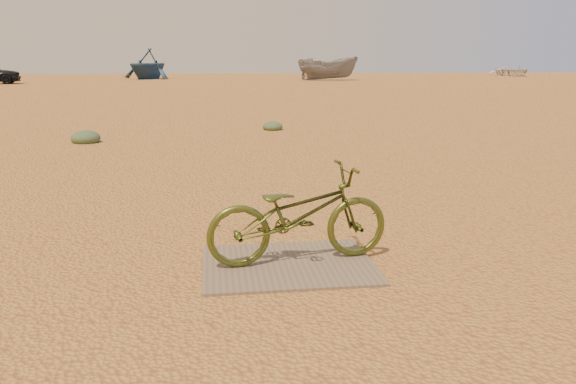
{
  "coord_description": "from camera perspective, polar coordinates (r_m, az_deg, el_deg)",
  "views": [
    {
      "loc": [
        -0.21,
        -4.09,
        1.65
      ],
      "look_at": [
        0.37,
        0.19,
        0.62
      ],
      "focal_mm": 35.0,
      "sensor_mm": 36.0,
      "label": 1
    }
  ],
  "objects": [
    {
      "name": "bicycle",
      "position": [
        4.55,
        1.09,
        -2.29
      ],
      "size": [
        1.57,
        0.73,
        0.79
      ],
      "primitive_type": "imported",
      "rotation": [
        0.0,
        0.0,
        1.71
      ],
      "color": "#444E1B",
      "rests_on": "plywood_board"
    },
    {
      "name": "kale_a",
      "position": [
        12.04,
        -19.84,
        4.76
      ],
      "size": [
        0.58,
        0.58,
        0.32
      ],
      "primitive_type": "ellipsoid",
      "color": "#546A45",
      "rests_on": "ground"
    },
    {
      "name": "kale_b",
      "position": [
        13.37,
        -1.57,
        6.33
      ],
      "size": [
        0.47,
        0.47,
        0.26
      ],
      "primitive_type": "ellipsoid",
      "color": "#546A45",
      "rests_on": "ground"
    },
    {
      "name": "boat_far_left",
      "position": [
        47.82,
        -14.05,
        12.53
      ],
      "size": [
        5.77,
        6.01,
        2.44
      ],
      "primitive_type": "imported",
      "rotation": [
        0.0,
        0.0,
        -0.51
      ],
      "color": "navy",
      "rests_on": "ground"
    },
    {
      "name": "ground",
      "position": [
        4.42,
        -4.53,
        -8.57
      ],
      "size": [
        120.0,
        120.0,
        0.0
      ],
      "primitive_type": "plane",
      "color": "#BE8B3C",
      "rests_on": "ground"
    },
    {
      "name": "boat_far_right",
      "position": [
        58.94,
        21.85,
        11.37
      ],
      "size": [
        3.38,
        4.73,
        0.98
      ],
      "primitive_type": "imported",
      "rotation": [
        0.0,
        0.0,
        -0.0
      ],
      "color": "silver",
      "rests_on": "ground"
    },
    {
      "name": "boat_mid_right",
      "position": [
        44.01,
        4.07,
        12.41
      ],
      "size": [
        4.75,
        2.21,
        1.78
      ],
      "primitive_type": "imported",
      "rotation": [
        0.0,
        0.0,
        1.46
      ],
      "color": "slate",
      "rests_on": "ground"
    },
    {
      "name": "plywood_board",
      "position": [
        4.62,
        -0.0,
        -7.37
      ],
      "size": [
        1.39,
        1.07,
        0.02
      ],
      "primitive_type": "cube",
      "color": "#6E5F48",
      "rests_on": "ground"
    }
  ]
}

